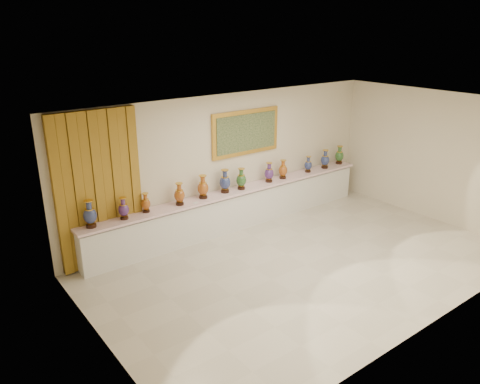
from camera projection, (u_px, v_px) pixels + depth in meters
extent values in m
plane|color=beige|center=(307.00, 265.00, 9.01)|extent=(8.00, 8.00, 0.00)
plane|color=beige|center=(230.00, 161.00, 10.37)|extent=(8.00, 0.00, 8.00)
plane|color=beige|center=(98.00, 254.00, 6.22)|extent=(0.00, 5.00, 5.00)
plane|color=beige|center=(434.00, 156.00, 10.77)|extent=(0.00, 5.00, 5.00)
plane|color=white|center=(315.00, 109.00, 7.99)|extent=(8.00, 8.00, 0.00)
cube|color=gold|center=(99.00, 190.00, 8.60)|extent=(1.64, 0.14, 2.95)
cube|color=gold|center=(246.00, 132.00, 10.37)|extent=(1.80, 0.06, 1.00)
cube|color=#1A351D|center=(247.00, 133.00, 10.34)|extent=(1.62, 0.02, 0.82)
cube|color=white|center=(236.00, 210.00, 10.57)|extent=(7.20, 0.42, 0.81)
cube|color=#FAD3DB|center=(237.00, 191.00, 10.39)|extent=(7.28, 0.48, 0.05)
cylinder|color=black|center=(91.00, 226.00, 8.49)|extent=(0.18, 0.18, 0.05)
cone|color=gold|center=(91.00, 223.00, 8.47)|extent=(0.16, 0.16, 0.03)
ellipsoid|color=#080B3A|center=(90.00, 216.00, 8.42)|extent=(0.25, 0.25, 0.30)
cylinder|color=gold|center=(89.00, 209.00, 8.37)|extent=(0.16, 0.16, 0.01)
cylinder|color=#080B3A|center=(89.00, 206.00, 8.35)|extent=(0.10, 0.10, 0.11)
cone|color=#080B3A|center=(88.00, 202.00, 8.33)|extent=(0.16, 0.16, 0.04)
cylinder|color=gold|center=(88.00, 201.00, 8.32)|extent=(0.17, 0.17, 0.01)
cylinder|color=black|center=(124.00, 218.00, 8.84)|extent=(0.15, 0.15, 0.04)
cone|color=gold|center=(124.00, 216.00, 8.83)|extent=(0.13, 0.13, 0.03)
ellipsoid|color=#250C4F|center=(124.00, 210.00, 8.78)|extent=(0.22, 0.22, 0.25)
cylinder|color=gold|center=(123.00, 204.00, 8.75)|extent=(0.14, 0.14, 0.01)
cylinder|color=#250C4F|center=(123.00, 202.00, 8.73)|extent=(0.08, 0.08, 0.09)
cone|color=#250C4F|center=(123.00, 199.00, 8.71)|extent=(0.14, 0.14, 0.03)
cylinder|color=gold|center=(123.00, 198.00, 8.70)|extent=(0.14, 0.14, 0.01)
cylinder|color=black|center=(146.00, 211.00, 9.16)|extent=(0.14, 0.14, 0.04)
cone|color=gold|center=(146.00, 209.00, 9.15)|extent=(0.12, 0.12, 0.03)
ellipsoid|color=maroon|center=(146.00, 204.00, 9.11)|extent=(0.23, 0.23, 0.23)
cylinder|color=gold|center=(145.00, 199.00, 9.08)|extent=(0.12, 0.12, 0.01)
cylinder|color=maroon|center=(145.00, 197.00, 9.06)|extent=(0.07, 0.07, 0.08)
cone|color=maroon|center=(145.00, 194.00, 9.04)|extent=(0.12, 0.12, 0.03)
cylinder|color=gold|center=(145.00, 193.00, 9.04)|extent=(0.13, 0.13, 0.01)
cylinder|color=black|center=(180.00, 204.00, 9.53)|extent=(0.17, 0.17, 0.05)
cone|color=gold|center=(180.00, 201.00, 9.51)|extent=(0.14, 0.14, 0.03)
ellipsoid|color=maroon|center=(179.00, 195.00, 9.47)|extent=(0.27, 0.27, 0.27)
cylinder|color=gold|center=(179.00, 190.00, 9.43)|extent=(0.15, 0.15, 0.01)
cylinder|color=maroon|center=(179.00, 187.00, 9.41)|extent=(0.09, 0.09, 0.10)
cone|color=maroon|center=(179.00, 184.00, 9.39)|extent=(0.15, 0.15, 0.04)
cylinder|color=gold|center=(179.00, 183.00, 9.38)|extent=(0.15, 0.15, 0.01)
cylinder|color=black|center=(203.00, 197.00, 9.89)|extent=(0.18, 0.18, 0.05)
cone|color=gold|center=(203.00, 195.00, 9.87)|extent=(0.16, 0.16, 0.03)
ellipsoid|color=maroon|center=(203.00, 188.00, 9.83)|extent=(0.26, 0.26, 0.29)
cylinder|color=gold|center=(203.00, 183.00, 9.78)|extent=(0.16, 0.16, 0.01)
cylinder|color=maroon|center=(203.00, 180.00, 9.76)|extent=(0.09, 0.09, 0.11)
cone|color=maroon|center=(203.00, 176.00, 9.74)|extent=(0.16, 0.16, 0.04)
cylinder|color=gold|center=(203.00, 176.00, 9.73)|extent=(0.17, 0.17, 0.01)
cylinder|color=black|center=(225.00, 191.00, 10.23)|extent=(0.18, 0.18, 0.05)
cone|color=gold|center=(225.00, 189.00, 10.21)|extent=(0.16, 0.16, 0.03)
ellipsoid|color=#080B3A|center=(225.00, 183.00, 10.16)|extent=(0.27, 0.27, 0.30)
cylinder|color=gold|center=(225.00, 177.00, 10.12)|extent=(0.16, 0.16, 0.01)
cylinder|color=#080B3A|center=(225.00, 174.00, 10.10)|extent=(0.10, 0.10, 0.11)
cone|color=#080B3A|center=(225.00, 171.00, 10.07)|extent=(0.16, 0.16, 0.04)
cylinder|color=gold|center=(225.00, 170.00, 10.07)|extent=(0.17, 0.17, 0.01)
cylinder|color=black|center=(241.00, 188.00, 10.43)|extent=(0.17, 0.17, 0.05)
cone|color=gold|center=(241.00, 186.00, 10.41)|extent=(0.15, 0.15, 0.03)
ellipsoid|color=black|center=(241.00, 180.00, 10.37)|extent=(0.29, 0.29, 0.28)
cylinder|color=gold|center=(241.00, 175.00, 10.33)|extent=(0.15, 0.15, 0.01)
cylinder|color=black|center=(241.00, 172.00, 10.31)|extent=(0.09, 0.09, 0.10)
cone|color=black|center=(241.00, 169.00, 10.28)|extent=(0.15, 0.15, 0.04)
cylinder|color=gold|center=(241.00, 169.00, 10.28)|extent=(0.16, 0.16, 0.01)
cylinder|color=black|center=(269.00, 181.00, 10.91)|extent=(0.16, 0.16, 0.05)
cone|color=gold|center=(269.00, 179.00, 10.89)|extent=(0.14, 0.14, 0.03)
ellipsoid|color=#250C4F|center=(269.00, 174.00, 10.85)|extent=(0.23, 0.23, 0.27)
cylinder|color=gold|center=(269.00, 169.00, 10.81)|extent=(0.15, 0.15, 0.01)
cylinder|color=#250C4F|center=(269.00, 166.00, 10.79)|extent=(0.09, 0.09, 0.10)
cone|color=#250C4F|center=(269.00, 164.00, 10.77)|extent=(0.15, 0.15, 0.04)
cylinder|color=gold|center=(269.00, 163.00, 10.76)|extent=(0.15, 0.15, 0.01)
cylinder|color=black|center=(283.00, 177.00, 11.15)|extent=(0.16, 0.16, 0.05)
cone|color=gold|center=(283.00, 175.00, 11.14)|extent=(0.14, 0.14, 0.03)
ellipsoid|color=maroon|center=(283.00, 170.00, 11.10)|extent=(0.26, 0.26, 0.26)
cylinder|color=gold|center=(283.00, 166.00, 11.06)|extent=(0.14, 0.14, 0.01)
cylinder|color=maroon|center=(283.00, 164.00, 11.04)|extent=(0.08, 0.08, 0.10)
cone|color=maroon|center=(283.00, 161.00, 11.02)|extent=(0.14, 0.14, 0.04)
cylinder|color=gold|center=(283.00, 160.00, 11.01)|extent=(0.15, 0.15, 0.01)
cylinder|color=black|center=(308.00, 171.00, 11.63)|extent=(0.14, 0.14, 0.04)
cone|color=gold|center=(308.00, 170.00, 11.62)|extent=(0.12, 0.12, 0.03)
ellipsoid|color=#080B3A|center=(308.00, 165.00, 11.58)|extent=(0.20, 0.20, 0.23)
cylinder|color=gold|center=(308.00, 161.00, 11.54)|extent=(0.13, 0.13, 0.01)
cylinder|color=#080B3A|center=(308.00, 159.00, 11.53)|extent=(0.07, 0.07, 0.08)
cone|color=#080B3A|center=(309.00, 157.00, 11.51)|extent=(0.13, 0.13, 0.03)
cylinder|color=gold|center=(309.00, 157.00, 11.50)|extent=(0.13, 0.13, 0.01)
cylinder|color=black|center=(325.00, 167.00, 11.96)|extent=(0.17, 0.17, 0.05)
cone|color=gold|center=(325.00, 165.00, 11.94)|extent=(0.15, 0.15, 0.03)
ellipsoid|color=#080B3A|center=(325.00, 160.00, 11.89)|extent=(0.26, 0.26, 0.27)
cylinder|color=gold|center=(325.00, 156.00, 11.85)|extent=(0.15, 0.15, 0.01)
cylinder|color=#080B3A|center=(325.00, 153.00, 11.83)|extent=(0.09, 0.09, 0.10)
cone|color=#080B3A|center=(326.00, 151.00, 11.81)|extent=(0.15, 0.15, 0.04)
cylinder|color=gold|center=(326.00, 150.00, 11.80)|extent=(0.15, 0.15, 0.01)
cylinder|color=black|center=(339.00, 163.00, 12.32)|extent=(0.17, 0.17, 0.05)
cone|color=gold|center=(339.00, 161.00, 12.31)|extent=(0.15, 0.15, 0.03)
ellipsoid|color=black|center=(339.00, 156.00, 12.26)|extent=(0.29, 0.29, 0.28)
cylinder|color=gold|center=(340.00, 152.00, 12.22)|extent=(0.15, 0.15, 0.01)
cylinder|color=black|center=(340.00, 149.00, 12.20)|extent=(0.09, 0.09, 0.10)
cone|color=black|center=(340.00, 147.00, 12.18)|extent=(0.15, 0.15, 0.04)
cylinder|color=gold|center=(340.00, 146.00, 12.17)|extent=(0.16, 0.16, 0.01)
cube|color=white|center=(195.00, 203.00, 9.64)|extent=(0.10, 0.06, 0.00)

